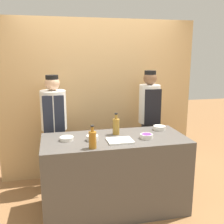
{
  "coord_description": "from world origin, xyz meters",
  "views": [
    {
      "loc": [
        -0.69,
        -2.87,
        1.89
      ],
      "look_at": [
        0.0,
        0.15,
        1.2
      ],
      "focal_mm": 42.0,
      "sensor_mm": 36.0,
      "label": 1
    }
  ],
  "objects_px": {
    "sauce_bowl_purple": "(146,136)",
    "sauce_bowl_green": "(92,138)",
    "chef_right": "(149,121)",
    "chef_left": "(54,129)",
    "bottle_vinegar": "(116,126)",
    "sauce_bowl_yellow": "(159,128)",
    "cutting_board": "(120,141)",
    "sauce_bowl_brown": "(67,138)",
    "bottle_amber": "(92,139)"
  },
  "relations": [
    {
      "from": "bottle_amber",
      "to": "bottle_vinegar",
      "type": "bearing_deg",
      "value": 49.79
    },
    {
      "from": "sauce_bowl_brown",
      "to": "cutting_board",
      "type": "xyz_separation_m",
      "value": [
        0.59,
        -0.17,
        -0.01
      ]
    },
    {
      "from": "sauce_bowl_green",
      "to": "chef_left",
      "type": "distance_m",
      "value": 0.86
    },
    {
      "from": "sauce_bowl_purple",
      "to": "chef_right",
      "type": "relative_size",
      "value": 0.09
    },
    {
      "from": "chef_left",
      "to": "chef_right",
      "type": "bearing_deg",
      "value": 0.0
    },
    {
      "from": "sauce_bowl_yellow",
      "to": "chef_left",
      "type": "distance_m",
      "value": 1.43
    },
    {
      "from": "sauce_bowl_yellow",
      "to": "sauce_bowl_brown",
      "type": "xyz_separation_m",
      "value": [
        -1.21,
        -0.17,
        -0.01
      ]
    },
    {
      "from": "sauce_bowl_brown",
      "to": "sauce_bowl_green",
      "type": "xyz_separation_m",
      "value": [
        0.29,
        -0.06,
        0.01
      ]
    },
    {
      "from": "sauce_bowl_green",
      "to": "bottle_amber",
      "type": "xyz_separation_m",
      "value": [
        -0.04,
        -0.26,
        0.07
      ]
    },
    {
      "from": "bottle_vinegar",
      "to": "chef_right",
      "type": "xyz_separation_m",
      "value": [
        0.65,
        0.58,
        -0.11
      ]
    },
    {
      "from": "sauce_bowl_purple",
      "to": "bottle_vinegar",
      "type": "xyz_separation_m",
      "value": [
        -0.31,
        0.24,
        0.08
      ]
    },
    {
      "from": "sauce_bowl_green",
      "to": "bottle_amber",
      "type": "relative_size",
      "value": 0.55
    },
    {
      "from": "sauce_bowl_purple",
      "to": "sauce_bowl_green",
      "type": "distance_m",
      "value": 0.63
    },
    {
      "from": "bottle_vinegar",
      "to": "chef_right",
      "type": "relative_size",
      "value": 0.16
    },
    {
      "from": "cutting_board",
      "to": "chef_left",
      "type": "bearing_deg",
      "value": 130.15
    },
    {
      "from": "chef_right",
      "to": "sauce_bowl_brown",
      "type": "bearing_deg",
      "value": -151.61
    },
    {
      "from": "chef_left",
      "to": "chef_right",
      "type": "distance_m",
      "value": 1.39
    },
    {
      "from": "sauce_bowl_yellow",
      "to": "sauce_bowl_brown",
      "type": "relative_size",
      "value": 0.99
    },
    {
      "from": "sauce_bowl_purple",
      "to": "bottle_vinegar",
      "type": "relative_size",
      "value": 0.55
    },
    {
      "from": "sauce_bowl_purple",
      "to": "sauce_bowl_yellow",
      "type": "bearing_deg",
      "value": 46.16
    },
    {
      "from": "sauce_bowl_green",
      "to": "bottle_vinegar",
      "type": "xyz_separation_m",
      "value": [
        0.32,
        0.16,
        0.07
      ]
    },
    {
      "from": "sauce_bowl_purple",
      "to": "sauce_bowl_brown",
      "type": "xyz_separation_m",
      "value": [
        -0.92,
        0.14,
        -0.01
      ]
    },
    {
      "from": "sauce_bowl_yellow",
      "to": "cutting_board",
      "type": "bearing_deg",
      "value": -151.3
    },
    {
      "from": "sauce_bowl_yellow",
      "to": "chef_left",
      "type": "bearing_deg",
      "value": 159.03
    },
    {
      "from": "sauce_bowl_purple",
      "to": "chef_left",
      "type": "height_order",
      "value": "chef_left"
    },
    {
      "from": "sauce_bowl_purple",
      "to": "cutting_board",
      "type": "distance_m",
      "value": 0.33
    },
    {
      "from": "sauce_bowl_green",
      "to": "chef_left",
      "type": "bearing_deg",
      "value": 119.52
    },
    {
      "from": "sauce_bowl_yellow",
      "to": "bottle_vinegar",
      "type": "distance_m",
      "value": 0.61
    },
    {
      "from": "bottle_amber",
      "to": "chef_left",
      "type": "height_order",
      "value": "chef_left"
    },
    {
      "from": "bottle_vinegar",
      "to": "bottle_amber",
      "type": "relative_size",
      "value": 1.07
    },
    {
      "from": "sauce_bowl_purple",
      "to": "chef_left",
      "type": "relative_size",
      "value": 0.09
    },
    {
      "from": "sauce_bowl_brown",
      "to": "bottle_amber",
      "type": "bearing_deg",
      "value": -51.87
    },
    {
      "from": "sauce_bowl_brown",
      "to": "bottle_amber",
      "type": "height_order",
      "value": "bottle_amber"
    },
    {
      "from": "sauce_bowl_green",
      "to": "chef_right",
      "type": "distance_m",
      "value": 1.22
    },
    {
      "from": "sauce_bowl_yellow",
      "to": "cutting_board",
      "type": "relative_size",
      "value": 0.55
    },
    {
      "from": "sauce_bowl_yellow",
      "to": "chef_left",
      "type": "relative_size",
      "value": 0.1
    },
    {
      "from": "sauce_bowl_brown",
      "to": "sauce_bowl_green",
      "type": "distance_m",
      "value": 0.3
    },
    {
      "from": "chef_right",
      "to": "sauce_bowl_yellow",
      "type": "bearing_deg",
      "value": -95.4
    },
    {
      "from": "cutting_board",
      "to": "sauce_bowl_purple",
      "type": "bearing_deg",
      "value": 6.64
    },
    {
      "from": "sauce_bowl_purple",
      "to": "sauce_bowl_green",
      "type": "relative_size",
      "value": 1.08
    },
    {
      "from": "sauce_bowl_purple",
      "to": "chef_right",
      "type": "xyz_separation_m",
      "value": [
        0.34,
        0.81,
        -0.04
      ]
    },
    {
      "from": "chef_left",
      "to": "sauce_bowl_purple",
      "type": "bearing_deg",
      "value": -37.79
    },
    {
      "from": "bottle_vinegar",
      "to": "bottle_amber",
      "type": "bearing_deg",
      "value": -130.21
    },
    {
      "from": "bottle_vinegar",
      "to": "chef_right",
      "type": "distance_m",
      "value": 0.87
    },
    {
      "from": "chef_left",
      "to": "bottle_vinegar",
      "type": "bearing_deg",
      "value": -38.02
    },
    {
      "from": "sauce_bowl_yellow",
      "to": "chef_right",
      "type": "relative_size",
      "value": 0.09
    },
    {
      "from": "bottle_vinegar",
      "to": "chef_left",
      "type": "xyz_separation_m",
      "value": [
        -0.74,
        0.58,
        -0.15
      ]
    },
    {
      "from": "cutting_board",
      "to": "sauce_bowl_brown",
      "type": "bearing_deg",
      "value": 163.47
    },
    {
      "from": "chef_right",
      "to": "cutting_board",
      "type": "bearing_deg",
      "value": -128.1
    },
    {
      "from": "sauce_bowl_purple",
      "to": "chef_right",
      "type": "bearing_deg",
      "value": 67.48
    }
  ]
}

